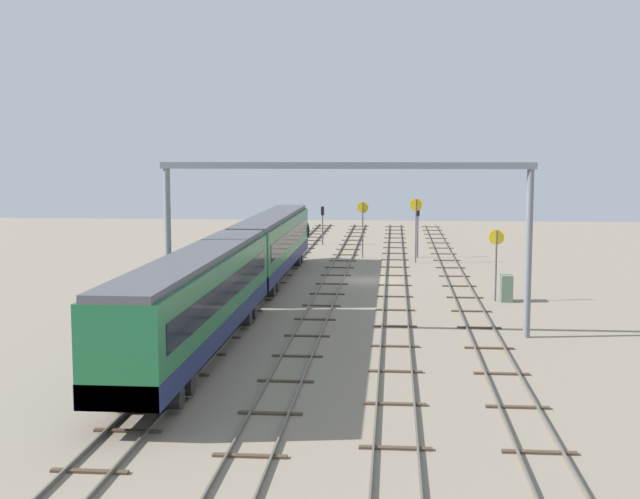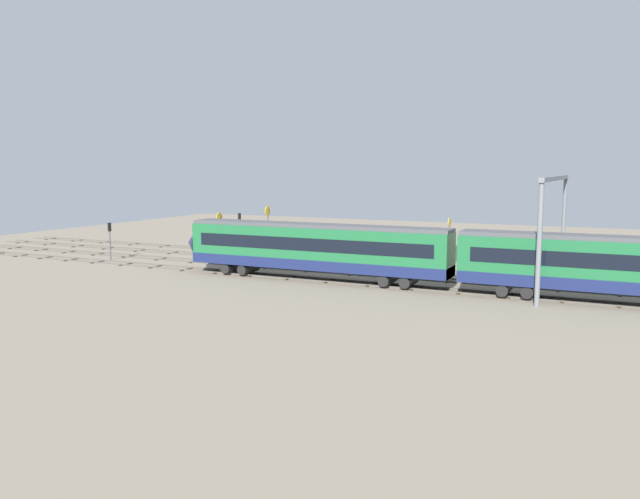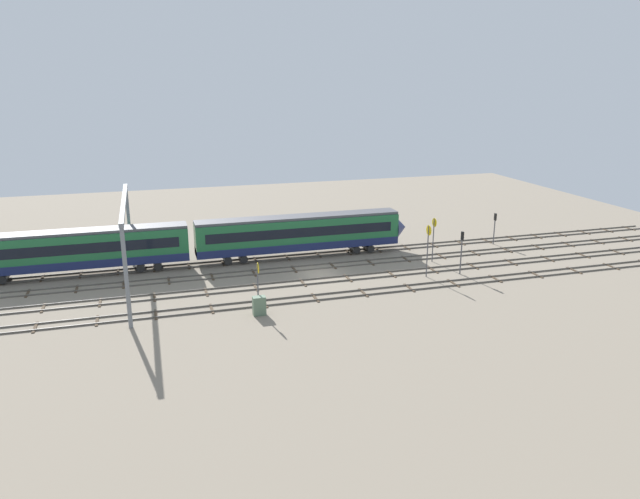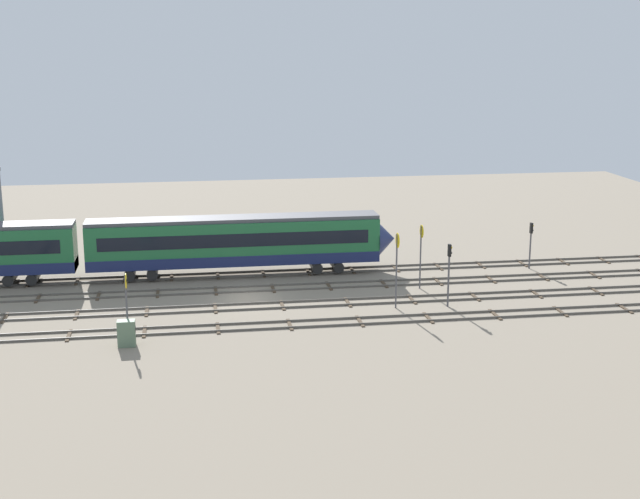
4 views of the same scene
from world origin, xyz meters
TOP-DOWN VIEW (x-y plane):
  - ground_plane at (0.00, 0.00)m, footprint 114.78×114.78m
  - track_near_foreground at (-0.00, -6.91)m, footprint 98.78×2.40m
  - track_second_near at (-0.00, -2.30)m, footprint 98.78×2.40m
  - track_middle at (-0.00, 2.30)m, footprint 98.78×2.40m
  - track_with_train at (-0.00, 6.91)m, footprint 98.78×2.40m
  - train at (-12.25, 6.91)m, footprint 50.40×3.24m
  - overhead_gantry at (-19.38, 0.37)m, footprint 0.40×19.60m
  - speed_sign_near_foreground at (13.76, 0.65)m, footprint 0.14×1.02m
  - speed_sign_mid_trackside at (10.67, -4.10)m, footprint 0.14×1.09m
  - speed_sign_far_trackside at (-8.33, -8.80)m, footprint 0.14×0.99m
  - signal_light_trackside_approach at (24.69, 5.23)m, footprint 0.31×0.32m
  - signal_light_trackside_departure at (14.53, -4.36)m, footprint 0.31×0.32m
  - relay_cabinet at (-8.40, -9.48)m, footprint 1.16×0.75m

SIDE VIEW (x-z plane):
  - ground_plane at x=0.00m, z-range 0.00..0.00m
  - track_with_train at x=0.00m, z-range -0.01..0.15m
  - track_middle at x=0.00m, z-range -0.01..0.15m
  - track_near_foreground at x=0.00m, z-range -0.01..0.15m
  - track_second_near at x=0.00m, z-range -0.01..0.15m
  - relay_cabinet at x=-8.40m, z-range 0.00..1.72m
  - signal_light_trackside_approach at x=24.69m, z-range 0.65..4.65m
  - train at x=-12.25m, z-range 0.26..5.06m
  - signal_light_trackside_departure at x=14.53m, z-range 0.72..5.44m
  - speed_sign_far_trackside at x=-8.33m, z-range 0.78..5.44m
  - speed_sign_near_foreground at x=13.76m, z-range 0.85..5.99m
  - speed_sign_mid_trackside at x=10.67m, z-range 0.96..6.60m
  - overhead_gantry at x=-19.38m, z-range 2.32..11.42m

